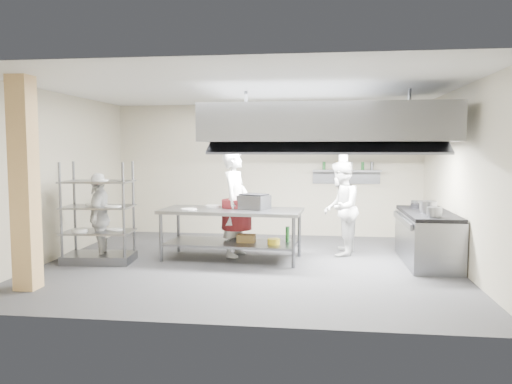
# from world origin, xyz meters

# --- Properties ---
(floor) EXTENTS (7.00, 7.00, 0.00)m
(floor) POSITION_xyz_m (0.00, 0.00, 0.00)
(floor) COLOR #2C2C2E
(floor) RESTS_ON ground
(ceiling) EXTENTS (7.00, 7.00, 0.00)m
(ceiling) POSITION_xyz_m (0.00, 0.00, 3.00)
(ceiling) COLOR silver
(ceiling) RESTS_ON wall_back
(wall_back) EXTENTS (7.00, 0.00, 7.00)m
(wall_back) POSITION_xyz_m (0.00, 3.00, 1.50)
(wall_back) COLOR #B8AE92
(wall_back) RESTS_ON ground
(wall_left) EXTENTS (0.00, 6.00, 6.00)m
(wall_left) POSITION_xyz_m (-3.50, 0.00, 1.50)
(wall_left) COLOR #B8AE92
(wall_left) RESTS_ON ground
(wall_right) EXTENTS (0.00, 6.00, 6.00)m
(wall_right) POSITION_xyz_m (3.50, 0.00, 1.50)
(wall_right) COLOR #B8AE92
(wall_right) RESTS_ON ground
(column) EXTENTS (0.30, 0.30, 3.00)m
(column) POSITION_xyz_m (-2.90, -1.90, 1.50)
(column) COLOR #E0B373
(column) RESTS_ON floor
(exhaust_hood) EXTENTS (4.00, 2.50, 0.60)m
(exhaust_hood) POSITION_xyz_m (1.30, 0.40, 2.40)
(exhaust_hood) COLOR gray
(exhaust_hood) RESTS_ON ceiling
(hood_strip_a) EXTENTS (1.60, 0.12, 0.04)m
(hood_strip_a) POSITION_xyz_m (0.40, 0.40, 2.08)
(hood_strip_a) COLOR white
(hood_strip_a) RESTS_ON exhaust_hood
(hood_strip_b) EXTENTS (1.60, 0.12, 0.04)m
(hood_strip_b) POSITION_xyz_m (2.20, 0.40, 2.08)
(hood_strip_b) COLOR white
(hood_strip_b) RESTS_ON exhaust_hood
(wall_shelf) EXTENTS (1.50, 0.28, 0.04)m
(wall_shelf) POSITION_xyz_m (1.80, 2.84, 1.50)
(wall_shelf) COLOR gray
(wall_shelf) RESTS_ON wall_back
(island) EXTENTS (2.57, 1.21, 0.91)m
(island) POSITION_xyz_m (-0.36, 0.35, 0.46)
(island) COLOR gray
(island) RESTS_ON floor
(island_worktop) EXTENTS (2.57, 1.21, 0.06)m
(island_worktop) POSITION_xyz_m (-0.36, 0.35, 0.88)
(island_worktop) COLOR gray
(island_worktop) RESTS_ON island
(island_undershelf) EXTENTS (2.36, 1.10, 0.04)m
(island_undershelf) POSITION_xyz_m (-0.36, 0.35, 0.30)
(island_undershelf) COLOR slate
(island_undershelf) RESTS_ON island
(pass_rack) EXTENTS (1.23, 0.79, 1.76)m
(pass_rack) POSITION_xyz_m (-2.63, -0.18, 0.88)
(pass_rack) COLOR slate
(pass_rack) RESTS_ON floor
(cooking_range) EXTENTS (0.80, 2.00, 0.84)m
(cooking_range) POSITION_xyz_m (3.08, 0.50, 0.42)
(cooking_range) COLOR gray
(cooking_range) RESTS_ON floor
(range_top) EXTENTS (0.78, 1.96, 0.06)m
(range_top) POSITION_xyz_m (3.08, 0.50, 0.87)
(range_top) COLOR black
(range_top) RESTS_ON cooking_range
(chef_head) EXTENTS (0.59, 0.79, 1.98)m
(chef_head) POSITION_xyz_m (-0.34, 0.66, 0.99)
(chef_head) COLOR white
(chef_head) RESTS_ON floor
(chef_line) EXTENTS (0.81, 0.96, 1.77)m
(chef_line) POSITION_xyz_m (1.60, 0.97, 0.88)
(chef_line) COLOR silver
(chef_line) RESTS_ON floor
(chef_plating) EXTENTS (0.57, 0.98, 1.57)m
(chef_plating) POSITION_xyz_m (-2.65, -0.09, 0.78)
(chef_plating) COLOR silver
(chef_plating) RESTS_ON floor
(griddle) EXTENTS (0.61, 0.56, 0.24)m
(griddle) POSITION_xyz_m (0.04, 0.44, 1.03)
(griddle) COLOR slate
(griddle) RESTS_ON island_worktop
(wicker_basket) EXTENTS (0.32, 0.23, 0.14)m
(wicker_basket) POSITION_xyz_m (-0.09, 0.33, 0.39)
(wicker_basket) COLOR olive
(wicker_basket) RESTS_ON island_undershelf
(stockpot) EXTENTS (0.29, 0.29, 0.20)m
(stockpot) POSITION_xyz_m (3.05, 0.35, 1.00)
(stockpot) COLOR gray
(stockpot) RESTS_ON range_top
(plate_stack) EXTENTS (0.28, 0.28, 0.05)m
(plate_stack) POSITION_xyz_m (-2.63, -0.18, 0.57)
(plate_stack) COLOR white
(plate_stack) RESTS_ON pass_rack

